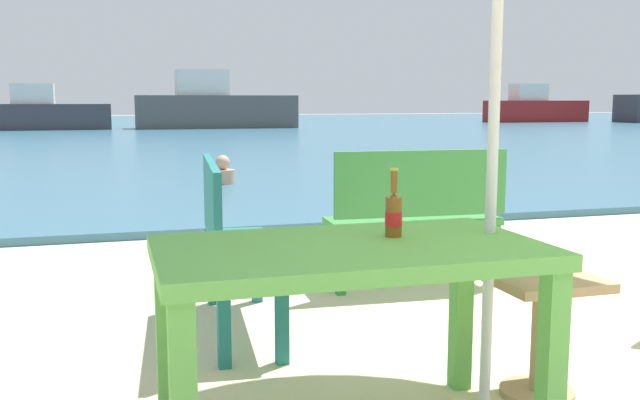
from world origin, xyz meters
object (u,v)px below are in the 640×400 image
object	(u,v)px
swimmer_person	(223,173)
boat_tanker	(535,108)
beer_bottle_amber	(394,213)
boat_ferry	(214,107)
bench_green_right	(416,209)
bench_teal_center	(229,236)
picnic_table_green	(349,273)
side_table_wood	(540,317)
boat_cargo_ship	(44,113)

from	to	relation	value
swimmer_person	boat_tanker	distance (m)	31.61
beer_bottle_amber	boat_ferry	size ratio (longest dim) A/B	0.04
swimmer_person	boat_tanker	bearing A→B (deg)	49.20
bench_green_right	swimmer_person	distance (m)	5.81
bench_teal_center	swimmer_person	bearing A→B (deg)	81.78
bench_teal_center	beer_bottle_amber	bearing A→B (deg)	-72.25
boat_ferry	beer_bottle_amber	bearing A→B (deg)	-96.55
boat_tanker	bench_teal_center	bearing A→B (deg)	-125.46
picnic_table_green	boat_ferry	xyz separation A→B (m)	(3.43, 28.18, 0.31)
side_table_wood	bench_teal_center	distance (m)	1.70
swimmer_person	boat_ferry	xyz separation A→B (m)	(2.73, 20.40, 0.72)
boat_ferry	bench_green_right	bearing A→B (deg)	-94.98
picnic_table_green	bench_green_right	world-z (taller)	bench_green_right
beer_bottle_amber	boat_tanker	bearing A→B (deg)	56.22
side_table_wood	bench_green_right	world-z (taller)	bench_green_right
bench_teal_center	swimmer_person	distance (m)	6.44
bench_green_right	boat_tanker	distance (m)	35.93
picnic_table_green	boat_cargo_ship	size ratio (longest dim) A/B	0.28
beer_bottle_amber	boat_tanker	xyz separation A→B (m)	(21.14, 31.61, -0.04)
boat_cargo_ship	boat_tanker	world-z (taller)	boat_tanker
bench_green_right	boat_ferry	size ratio (longest dim) A/B	0.18
bench_green_right	boat_ferry	world-z (taller)	boat_ferry
boat_cargo_ship	boat_tanker	distance (m)	24.98
side_table_wood	bench_teal_center	xyz separation A→B (m)	(-1.14, 1.25, 0.19)
boat_ferry	boat_tanker	distance (m)	18.26
picnic_table_green	boat_ferry	bearing A→B (deg)	83.05
beer_bottle_amber	boat_cargo_ship	xyz separation A→B (m)	(-3.60, 28.23, -0.12)
bench_green_right	boat_cargo_ship	bearing A→B (deg)	99.81
boat_ferry	bench_teal_center	bearing A→B (deg)	-97.77
bench_teal_center	boat_tanker	distance (m)	37.18
boat_ferry	boat_tanker	xyz separation A→B (m)	(17.92, 3.52, -0.14)
swimmer_person	boat_ferry	size ratio (longest dim) A/B	0.06
swimmer_person	bench_teal_center	bearing A→B (deg)	-98.22
side_table_wood	boat_cargo_ship	bearing A→B (deg)	98.73
swimmer_person	bench_green_right	bearing A→B (deg)	-85.54
beer_bottle_amber	boat_ferry	xyz separation A→B (m)	(3.23, 28.10, 0.11)
boat_tanker	boat_ferry	bearing A→B (deg)	-168.89
bench_teal_center	boat_cargo_ship	size ratio (longest dim) A/B	0.24
picnic_table_green	boat_tanker	size ratio (longest dim) A/B	0.25
bench_green_right	picnic_table_green	bearing A→B (deg)	-120.15
beer_bottle_amber	swimmer_person	xyz separation A→B (m)	(0.49, 7.69, -0.61)
picnic_table_green	side_table_wood	bearing A→B (deg)	9.76
boat_tanker	side_table_wood	bearing A→B (deg)	-122.93
side_table_wood	boat_tanker	xyz separation A→B (m)	(20.43, 31.54, 0.46)
picnic_table_green	boat_tanker	xyz separation A→B (m)	(21.35, 31.70, 0.17)
bench_teal_center	boat_cargo_ship	xyz separation A→B (m)	(-3.18, 26.91, 0.20)
swimmer_person	boat_tanker	world-z (taller)	boat_tanker
picnic_table_green	bench_green_right	distance (m)	2.30
boat_cargo_ship	bench_green_right	bearing A→B (deg)	-80.19
side_table_wood	boat_cargo_ship	world-z (taller)	boat_cargo_ship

